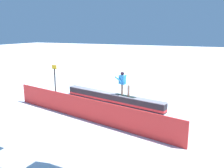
% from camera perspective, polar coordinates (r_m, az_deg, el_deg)
% --- Properties ---
extents(ground_plane, '(120.00, 120.00, 0.00)m').
position_cam_1_polar(ground_plane, '(15.21, 0.08, -4.46)').
color(ground_plane, white).
extents(grind_box, '(7.26, 2.00, 0.61)m').
position_cam_1_polar(grind_box, '(15.13, 0.08, -3.47)').
color(grind_box, black).
rests_on(grind_box, ground_plane).
extents(snowboarder, '(1.49, 0.66, 1.47)m').
position_cam_1_polar(snowboarder, '(14.41, 2.72, 0.34)').
color(snowboarder, '#1C2A26').
rests_on(snowboarder, grind_box).
extents(safety_fence, '(10.42, 2.22, 1.16)m').
position_cam_1_polar(safety_fence, '(12.24, -6.41, -6.01)').
color(safety_fence, red).
rests_on(safety_fence, ground_plane).
extents(trail_marker, '(0.40, 0.10, 2.08)m').
position_cam_1_polar(trail_marker, '(17.81, -13.63, 1.41)').
color(trail_marker, '#262628').
rests_on(trail_marker, ground_plane).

